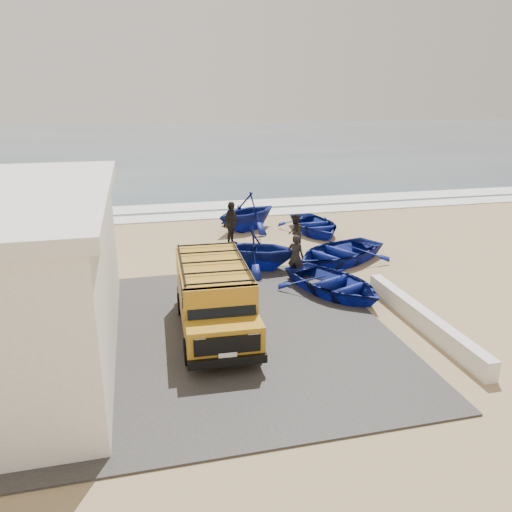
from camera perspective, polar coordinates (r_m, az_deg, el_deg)
ground at (r=16.07m, az=-2.88°, el=-5.44°), size 160.00×160.00×0.00m
slab at (r=14.04m, az=-9.45°, el=-9.23°), size 12.00×10.00×0.05m
ocean at (r=70.82m, az=-11.69°, el=12.58°), size 180.00×88.00×0.01m
surf_line at (r=27.37m, az=-7.65°, el=4.48°), size 180.00×1.60×0.06m
surf_wash at (r=29.80m, az=-8.18°, el=5.55°), size 180.00×2.20×0.04m
parapet at (r=15.12m, az=18.50°, el=-6.85°), size 0.35×6.00×0.55m
van at (r=13.87m, az=-4.80°, el=-4.50°), size 2.07×4.82×2.04m
boat_near_left at (r=16.82m, az=8.87°, el=-3.07°), size 4.05×4.63×0.80m
boat_near_right at (r=19.94m, az=9.33°, el=0.43°), size 5.14×4.60×0.88m
boat_mid_left at (r=18.79m, az=0.06°, el=0.89°), size 4.03×3.79×1.70m
boat_mid_right at (r=24.11m, az=6.67°, el=3.58°), size 3.01×4.08×0.82m
boat_far_left at (r=24.39m, az=-1.03°, el=5.12°), size 4.59×4.42×1.85m
fisherman_front at (r=17.96m, az=4.56°, el=-0.08°), size 0.72×0.68×1.65m
fisherman_middle at (r=21.11m, az=4.48°, el=2.65°), size 0.92×0.98×1.61m
fisherman_back at (r=21.87m, az=-2.87°, el=3.71°), size 1.11×1.18×1.96m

